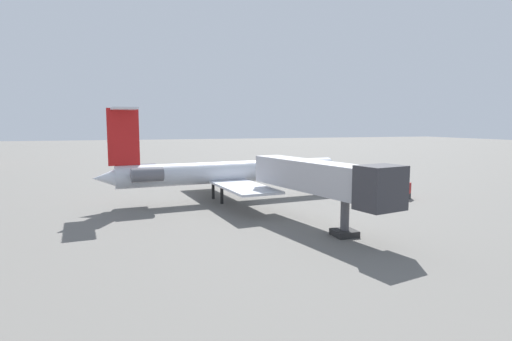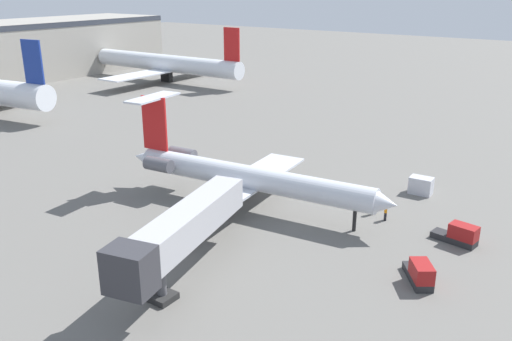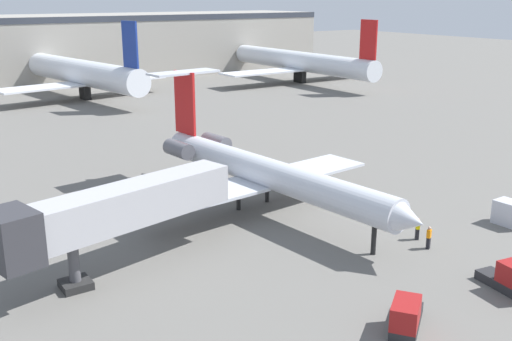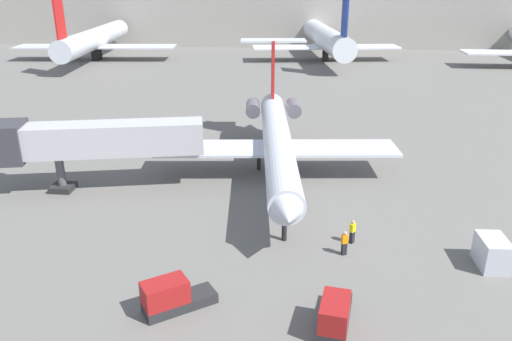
% 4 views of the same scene
% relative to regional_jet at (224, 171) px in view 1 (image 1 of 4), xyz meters
% --- Properties ---
extents(ground_plane, '(400.00, 400.00, 0.10)m').
position_rel_regional_jet_xyz_m(ground_plane, '(-1.58, 0.29, -3.54)').
color(ground_plane, '#66635E').
extents(regional_jet, '(21.90, 30.61, 10.60)m').
position_rel_regional_jet_xyz_m(regional_jet, '(0.00, 0.00, 0.00)').
color(regional_jet, silver).
rests_on(regional_jet, ground_plane).
extents(jet_bridge, '(16.93, 6.38, 6.02)m').
position_rel_regional_jet_xyz_m(jet_bridge, '(-15.26, -5.06, 0.84)').
color(jet_bridge, '#ADADB2').
rests_on(jet_bridge, ground_plane).
extents(ground_crew_marshaller, '(0.47, 0.40, 1.69)m').
position_rel_regional_jet_xyz_m(ground_crew_marshaller, '(5.20, -13.79, -2.63)').
color(ground_crew_marshaller, black).
rests_on(ground_crew_marshaller, ground_plane).
extents(ground_crew_loader, '(0.45, 0.48, 1.69)m').
position_rel_regional_jet_xyz_m(ground_crew_loader, '(5.84, -12.18, -2.63)').
color(ground_crew_loader, black).
rests_on(ground_crew_loader, ground_plane).
extents(baggage_tug_lead, '(4.08, 3.45, 1.90)m').
position_rel_regional_jet_xyz_m(baggage_tug_lead, '(-4.50, -20.49, -2.65)').
color(baggage_tug_lead, '#262628').
rests_on(baggage_tug_lead, ground_plane).
extents(baggage_tug_trailing, '(2.04, 4.18, 1.90)m').
position_rel_regional_jet_xyz_m(baggage_tug_trailing, '(4.23, -21.16, -2.65)').
color(baggage_tug_trailing, '#262628').
rests_on(baggage_tug_trailing, ground_plane).
extents(cargo_container_uld, '(1.70, 2.52, 1.92)m').
position_rel_regional_jet_xyz_m(cargo_container_uld, '(14.23, -14.30, -2.53)').
color(cargo_container_uld, silver).
rests_on(cargo_container_uld, ground_plane).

